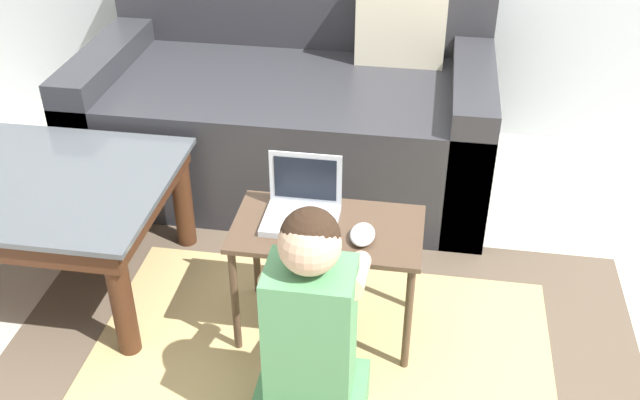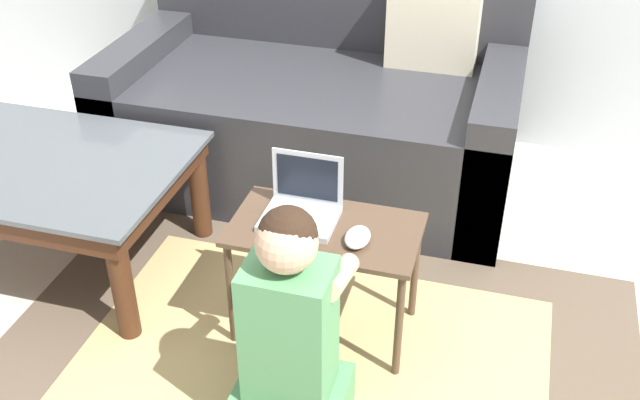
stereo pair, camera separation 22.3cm
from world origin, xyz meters
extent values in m
plane|color=beige|center=(0.00, 0.00, 0.00)|extent=(16.00, 16.00, 0.00)
cube|color=brown|center=(0.06, -0.23, 0.00)|extent=(1.98, 1.45, 0.01)
cube|color=tan|center=(0.06, -0.23, 0.01)|extent=(1.42, 1.05, 0.00)
cube|color=#2D2D33|center=(-0.24, 0.92, 0.23)|extent=(1.63, 0.94, 0.47)
cube|color=#2D2D33|center=(-0.24, 1.29, 0.65)|extent=(1.63, 0.21, 0.35)
cube|color=#2D2D33|center=(-0.98, 0.92, 0.28)|extent=(0.16, 0.94, 0.57)
cube|color=#2D2D33|center=(0.49, 0.92, 0.28)|extent=(0.16, 0.94, 0.57)
cube|color=beige|center=(0.19, 1.12, 0.65)|extent=(0.36, 0.14, 0.36)
cube|color=#4C5156|center=(-1.04, 0.07, 0.42)|extent=(1.12, 0.69, 0.02)
cube|color=#422314|center=(-1.04, 0.07, 0.37)|extent=(1.07, 0.67, 0.07)
cylinder|color=#422314|center=(-0.53, -0.22, 0.20)|extent=(0.07, 0.07, 0.41)
cylinder|color=#422314|center=(-0.53, 0.36, 0.20)|extent=(0.07, 0.07, 0.41)
cube|color=#4C3828|center=(0.06, -0.02, 0.39)|extent=(0.57, 0.32, 0.02)
cylinder|color=#4C3828|center=(-0.20, -0.16, 0.19)|extent=(0.02, 0.02, 0.39)
cylinder|color=#4C3828|center=(0.32, -0.16, 0.19)|extent=(0.02, 0.02, 0.39)
cylinder|color=#4C3828|center=(-0.20, 0.11, 0.19)|extent=(0.02, 0.02, 0.39)
cylinder|color=#4C3828|center=(0.32, 0.11, 0.19)|extent=(0.02, 0.02, 0.39)
cube|color=#B7BCC6|center=(-0.02, -0.02, 0.41)|extent=(0.22, 0.18, 0.02)
cube|color=silver|center=(-0.02, -0.03, 0.42)|extent=(0.18, 0.11, 0.00)
cube|color=#B7BCC6|center=(-0.02, 0.07, 0.51)|extent=(0.22, 0.01, 0.17)
cube|color=black|center=(-0.02, 0.07, 0.51)|extent=(0.19, 0.00, 0.14)
ellipsoid|color=silver|center=(0.17, -0.07, 0.42)|extent=(0.07, 0.11, 0.03)
cube|color=#518E5B|center=(0.08, -0.43, 0.36)|extent=(0.22, 0.17, 0.41)
sphere|color=tan|center=(0.08, -0.43, 0.64)|extent=(0.15, 0.15, 0.15)
sphere|color=black|center=(0.08, -0.42, 0.65)|extent=(0.15, 0.15, 0.15)
cylinder|color=tan|center=(-0.03, -0.32, 0.48)|extent=(0.06, 0.23, 0.12)
cylinder|color=tan|center=(0.18, -0.32, 0.48)|extent=(0.06, 0.23, 0.12)
camera|label=1|loc=(0.33, -1.82, 1.68)|focal=42.00mm
camera|label=2|loc=(0.55, -1.78, 1.68)|focal=42.00mm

